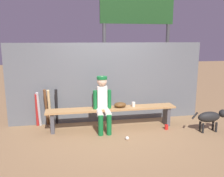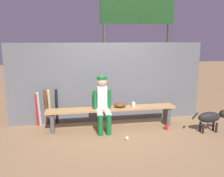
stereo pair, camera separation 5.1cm
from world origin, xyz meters
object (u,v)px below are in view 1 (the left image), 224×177
Objects in this scene: scoreboard at (139,23)px; bat_wood_dark at (46,107)px; dugout_bench at (112,112)px; cup_on_bench at (133,104)px; bat_aluminum_red at (37,110)px; baseball_glove at (120,105)px; player_seated at (103,102)px; bat_aluminum_silver at (39,109)px; baseball at (127,138)px; dog at (211,117)px; bat_aluminum_black at (56,107)px; cup_on_ground at (166,127)px; bat_wood_natural at (50,108)px.

bat_wood_dark is at bearing -154.96° from scoreboard.
dugout_bench is 0.53m from cup_on_bench.
bat_wood_dark is 3.49m from scoreboard.
bat_aluminum_red is 2.25m from cup_on_bench.
bat_aluminum_red is (-1.89, 0.42, -0.14)m from baseball_glove.
scoreboard is at bearing 25.04° from bat_wood_dark.
bat_wood_dark reaches higher than baseball_glove.
dugout_bench is at bearing -13.84° from bat_aluminum_red.
player_seated is 1.45× the size of bat_aluminum_silver.
baseball_glove is 0.31× the size of bat_wood_dark.
dog reaches higher than baseball.
baseball_glove is 1.52m from bat_aluminum_black.
bat_aluminum_red is (-1.48, 0.53, -0.27)m from player_seated.
cup_on_ground is at bearing 162.39° from dog.
baseball_glove is 2.03m from dog.
bat_aluminum_silver reaches higher than dog.
cup_on_ground is at bearing -15.53° from bat_wood_dark.
scoreboard is (2.51, 1.21, 2.02)m from bat_wood_natural.
cup_on_bench is (1.92, -0.42, 0.10)m from bat_wood_natural.
baseball_glove reaches higher than cup_on_ground.
player_seated reaches higher than bat_wood_natural.
scoreboard reaches higher than bat_aluminum_black.
scoreboard is at bearing 70.08° from cup_on_bench.
cup_on_ground is 1.00m from dog.
bat_aluminum_black reaches higher than dugout_bench.
player_seated is 1.52× the size of bat_aluminum_red.
bat_aluminum_red is 7.30× the size of cup_on_bench.
player_seated is at bearing -153.47° from dugout_bench.
dog is (3.37, -1.06, -0.11)m from bat_aluminum_black.
bat_aluminum_black is 1.13× the size of bat_aluminum_red.
baseball_glove is 0.88m from baseball.
bat_aluminum_red is at bearing -176.94° from bat_wood_dark.
bat_wood_dark is (-0.07, 0.00, 0.01)m from bat_wood_natural.
bat_wood_natural is at bearing 1.32° from bat_aluminum_red.
bat_wood_dark is 12.27× the size of baseball.
baseball_glove is 2.55× the size of cup_on_ground.
bat_wood_natural is 8.06× the size of cup_on_bench.
bat_aluminum_silver is at bearing 167.36° from baseball_glove.
player_seated is (-0.23, -0.11, 0.28)m from dugout_bench.
dugout_bench is 10.59× the size of baseball_glove.
dugout_bench is 1.75m from bat_aluminum_red.
dog is at bearing -15.05° from bat_aluminum_red.
bat_wood_natural is 0.08m from bat_wood_dark.
cup_on_bench is 1.74m from dog.
scoreboard reaches higher than player_seated.
baseball_glove is 0.33× the size of dog.
baseball is (-0.01, -0.72, -0.51)m from baseball_glove.
scoreboard reaches higher than dog.
player_seated is 0.45m from baseball_glove.
dugout_bench is at bearing 26.53° from player_seated.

